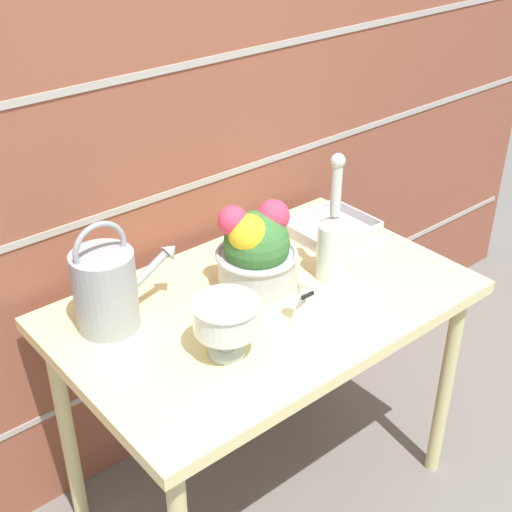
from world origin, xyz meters
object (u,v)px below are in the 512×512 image
(watering_can, at_px, (107,288))
(crystal_pedestal_bowl, at_px, (226,318))
(glass_decanter, at_px, (333,240))
(figurine_vase, at_px, (302,304))
(wire_tray, at_px, (331,230))
(flower_planter, at_px, (256,250))

(watering_can, distance_m, crystal_pedestal_bowl, 0.32)
(crystal_pedestal_bowl, relative_size, glass_decanter, 0.44)
(glass_decanter, xyz_separation_m, figurine_vase, (-0.22, -0.12, -0.06))
(watering_can, bearing_deg, figurine_vase, -40.01)
(crystal_pedestal_bowl, bearing_deg, figurine_vase, -7.70)
(crystal_pedestal_bowl, bearing_deg, wire_tray, 23.16)
(crystal_pedestal_bowl, xyz_separation_m, flower_planter, (0.25, 0.18, 0.01))
(flower_planter, bearing_deg, figurine_vase, -97.65)
(flower_planter, height_order, wire_tray, flower_planter)
(crystal_pedestal_bowl, height_order, glass_decanter, glass_decanter)
(figurine_vase, bearing_deg, flower_planter, 82.35)
(crystal_pedestal_bowl, bearing_deg, glass_decanter, 10.99)
(glass_decanter, xyz_separation_m, wire_tray, (0.18, 0.18, -0.11))
(crystal_pedestal_bowl, bearing_deg, watering_can, 118.63)
(crystal_pedestal_bowl, height_order, flower_planter, flower_planter)
(crystal_pedestal_bowl, distance_m, glass_decanter, 0.45)
(flower_planter, bearing_deg, crystal_pedestal_bowl, -143.13)
(glass_decanter, bearing_deg, flower_planter, 152.91)
(flower_planter, distance_m, wire_tray, 0.40)
(crystal_pedestal_bowl, relative_size, figurine_vase, 1.07)
(watering_can, height_order, wire_tray, watering_can)
(flower_planter, bearing_deg, watering_can, 166.26)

